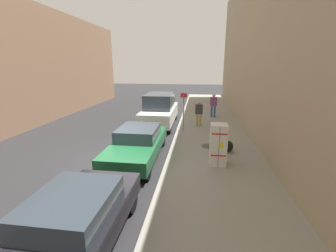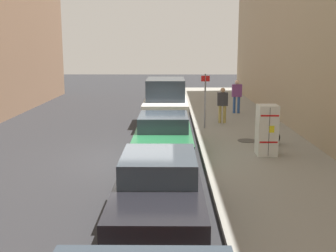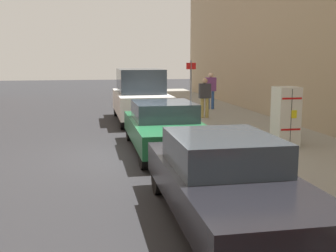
{
  "view_description": "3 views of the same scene",
  "coord_description": "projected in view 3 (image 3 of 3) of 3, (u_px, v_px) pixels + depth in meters",
  "views": [
    {
      "loc": [
        -3.45,
        8.44,
        3.98
      ],
      "look_at": [
        -2.22,
        -0.69,
        1.47
      ],
      "focal_mm": 24.0,
      "sensor_mm": 36.0,
      "label": 1
    },
    {
      "loc": [
        -1.2,
        13.4,
        3.7
      ],
      "look_at": [
        -1.1,
        2.0,
        1.49
      ],
      "focal_mm": 45.0,
      "sensor_mm": 36.0,
      "label": 2
    },
    {
      "loc": [
        1.13,
        10.91,
        2.6
      ],
      "look_at": [
        -1.14,
        -1.15,
        0.6
      ],
      "focal_mm": 45.0,
      "sensor_mm": 36.0,
      "label": 3
    }
  ],
  "objects": [
    {
      "name": "sidewalk_slab",
      "position": [
        283.0,
        147.0,
        11.97
      ],
      "size": [
        4.12,
        44.0,
        0.15
      ],
      "primitive_type": "cube",
      "color": "gray",
      "rests_on": "ground"
    },
    {
      "name": "parked_van_white",
      "position": [
        140.0,
        96.0,
        17.16
      ],
      "size": [
        1.97,
        4.82,
        2.15
      ],
      "color": "silver",
      "rests_on": "ground"
    },
    {
      "name": "pedestrian_walking_far",
      "position": [
        211.0,
        88.0,
        20.15
      ],
      "size": [
        0.5,
        0.23,
        1.75
      ],
      "rotation": [
        0.0,
        0.0,
        0.2
      ],
      "color": "#2D5193",
      "rests_on": "sidewalk_slab"
    },
    {
      "name": "parked_sedan_green",
      "position": [
        165.0,
        126.0,
        11.74
      ],
      "size": [
        1.87,
        4.67,
        1.37
      ],
      "color": "#1E6038",
      "rests_on": "ground"
    },
    {
      "name": "parked_sedan_dark",
      "position": [
        225.0,
        179.0,
        6.57
      ],
      "size": [
        1.8,
        4.63,
        1.39
      ],
      "color": "black",
      "rests_on": "ground"
    },
    {
      "name": "trash_bag",
      "position": [
        281.0,
        127.0,
        13.42
      ],
      "size": [
        0.52,
        0.52,
        0.52
      ],
      "primitive_type": "sphere",
      "color": "black",
      "rests_on": "sidewalk_slab"
    },
    {
      "name": "ground_plane",
      "position": [
        134.0,
        156.0,
        11.2
      ],
      "size": [
        80.0,
        80.0,
        0.0
      ],
      "primitive_type": "plane",
      "color": "#28282B"
    },
    {
      "name": "street_sign_post",
      "position": [
        191.0,
        88.0,
        15.76
      ],
      "size": [
        0.36,
        0.07,
        2.34
      ],
      "color": "slate",
      "rests_on": "sidewalk_slab"
    },
    {
      "name": "discarded_refrigerator",
      "position": [
        286.0,
        116.0,
        11.83
      ],
      "size": [
        0.64,
        0.65,
        1.65
      ],
      "color": "silver",
      "rests_on": "sidewalk_slab"
    },
    {
      "name": "pedestrian_standing_near",
      "position": [
        205.0,
        95.0,
        17.22
      ],
      "size": [
        0.47,
        0.22,
        1.63
      ],
      "rotation": [
        0.0,
        0.0,
        2.84
      ],
      "color": "#A8934C",
      "rests_on": "sidewalk_slab"
    },
    {
      "name": "manhole_cover",
      "position": [
        249.0,
        133.0,
        13.87
      ],
      "size": [
        0.7,
        0.7,
        0.02
      ],
      "primitive_type": "cylinder",
      "color": "#47443F",
      "rests_on": "sidewalk_slab"
    }
  ]
}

